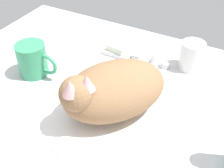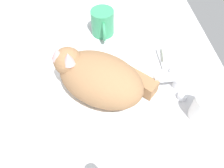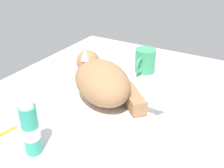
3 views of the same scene
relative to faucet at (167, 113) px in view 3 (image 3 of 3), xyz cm
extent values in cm
cube|color=silver|center=(0.00, -22.47, -4.02)|extent=(110.00, 82.50, 3.00)
cylinder|color=white|center=(0.00, -22.47, -2.21)|extent=(36.44, 36.44, 0.61)
cylinder|color=silver|center=(0.00, 1.19, -0.60)|extent=(3.60, 3.60, 3.84)
cube|color=silver|center=(0.00, -2.87, 2.32)|extent=(2.00, 8.12, 2.00)
cylinder|color=silver|center=(-4.58, 1.19, -1.62)|extent=(2.80, 2.80, 1.80)
cylinder|color=silver|center=(4.58, 1.19, -1.62)|extent=(2.80, 2.80, 1.80)
ellipsoid|color=#936B47|center=(0.00, -22.47, 4.42)|extent=(28.12, 30.18, 12.67)
sphere|color=#936B47|center=(-4.56, -30.91, 7.91)|extent=(11.23, 11.23, 8.05)
ellipsoid|color=white|center=(-3.62, -29.61, 6.01)|extent=(6.65, 6.83, 4.43)
cone|color=#DB9E9E|center=(-2.36, -30.27, 11.33)|extent=(5.05, 5.05, 3.62)
cone|color=#DB9E9E|center=(-4.47, -33.21, 11.33)|extent=(5.05, 5.05, 3.62)
cube|color=#936B47|center=(-1.92, -12.49, 0.36)|extent=(13.65, 13.85, 4.55)
ellipsoid|color=white|center=(-8.91, -21.53, 0.14)|extent=(6.19, 6.65, 4.09)
cylinder|color=#389966|center=(-27.73, -19.36, 2.20)|extent=(8.22, 8.22, 9.44)
torus|color=#389966|center=(-22.41, -19.36, 2.20)|extent=(6.29, 1.00, 6.29)
cylinder|color=white|center=(11.00, 4.41, 1.68)|extent=(6.84, 6.84, 8.40)
cube|color=white|center=(-11.11, 1.42, -1.92)|extent=(9.00, 6.40, 1.20)
cube|color=silver|center=(-11.11, 1.42, -0.29)|extent=(6.82, 5.87, 2.06)
cylinder|color=teal|center=(29.59, -24.42, 4.21)|extent=(4.20, 4.20, 13.46)
cylinder|color=white|center=(29.59, -24.42, 3.54)|extent=(4.29, 4.29, 3.37)
cylinder|color=white|center=(29.59, -24.42, 11.84)|extent=(3.57, 3.57, 1.80)
camera|label=1|loc=(24.18, -68.93, 49.09)|focal=47.28mm
camera|label=2|loc=(38.97, -23.92, 53.62)|focal=36.11mm
camera|label=3|loc=(64.61, 18.56, 44.86)|focal=43.00mm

